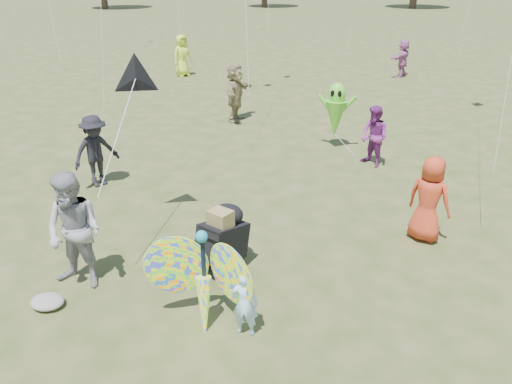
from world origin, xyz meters
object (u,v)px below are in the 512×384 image
at_px(crowd_g, 182,56).
at_px(crowd_d, 236,92).
at_px(butterfly_kite, 204,281).
at_px(alien_kite, 336,112).
at_px(adult_man, 75,232).
at_px(jogging_stroller, 223,236).
at_px(crowd_b, 96,151).
at_px(crowd_a, 429,199).
at_px(child_girl, 245,303).
at_px(crowd_e, 374,136).
at_px(crowd_j, 403,58).

bearing_deg(crowd_g, crowd_d, -109.18).
distance_m(butterfly_kite, alien_kite, 7.60).
bearing_deg(adult_man, crowd_d, 95.92).
bearing_deg(crowd_g, jogging_stroller, -119.67).
bearing_deg(crowd_b, crowd_a, -63.63).
bearing_deg(child_girl, crowd_a, -129.29).
bearing_deg(crowd_b, jogging_stroller, -92.23).
distance_m(crowd_e, jogging_stroller, 5.62).
height_order(adult_man, butterfly_kite, adult_man).
distance_m(adult_man, crowd_b, 3.84).
distance_m(crowd_d, alien_kite, 3.71).
relative_size(crowd_a, crowd_b, 0.98).
relative_size(crowd_e, butterfly_kite, 0.84).
bearing_deg(crowd_d, crowd_g, 39.42).
xyz_separation_m(crowd_b, crowd_e, (5.66, 2.90, -0.06)).
bearing_deg(child_girl, crowd_j, -99.35).
xyz_separation_m(crowd_e, jogging_stroller, (-1.90, -5.29, -0.11)).
distance_m(adult_man, alien_kite, 7.76).
xyz_separation_m(crowd_a, crowd_e, (-1.16, 3.36, -0.04)).
relative_size(child_girl, adult_man, 0.53).
height_order(crowd_b, crowd_e, crowd_b).
bearing_deg(butterfly_kite, child_girl, -4.86).
bearing_deg(crowd_a, crowd_b, 22.28).
relative_size(crowd_j, jogging_stroller, 1.40).
bearing_deg(butterfly_kite, crowd_d, 105.94).
distance_m(crowd_a, crowd_e, 3.55).
bearing_deg(crowd_a, jogging_stroller, 58.34).
bearing_deg(crowd_d, crowd_a, -134.90).
xyz_separation_m(crowd_a, crowd_g, (-9.89, 11.88, 0.09)).
height_order(child_girl, crowd_g, crowd_g).
bearing_deg(adult_man, crowd_j, 78.84).
bearing_deg(crowd_j, child_girl, 18.19).
bearing_deg(jogging_stroller, crowd_g, 137.03).
distance_m(crowd_d, jogging_stroller, 8.34).
bearing_deg(crowd_a, crowd_g, -24.12).
relative_size(crowd_e, jogging_stroller, 1.28).
bearing_deg(crowd_d, alien_kite, -114.80).
height_order(child_girl, adult_man, adult_man).
xyz_separation_m(crowd_a, crowd_j, (-0.78, 14.32, 0.02)).
distance_m(crowd_a, crowd_d, 8.18).
distance_m(jogging_stroller, alien_kite, 6.33).
height_order(child_girl, jogging_stroller, jogging_stroller).
relative_size(adult_man, jogging_stroller, 1.60).
bearing_deg(alien_kite, crowd_b, -139.92).
xyz_separation_m(child_girl, butterfly_kite, (-0.58, 0.05, 0.20)).
xyz_separation_m(child_girl, crowd_g, (-7.60, 15.17, 0.39)).
height_order(jogging_stroller, butterfly_kite, butterfly_kite).
height_order(child_girl, crowd_b, crowd_b).
relative_size(jogging_stroller, alien_kite, 0.65).
distance_m(crowd_e, butterfly_kite, 6.81).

